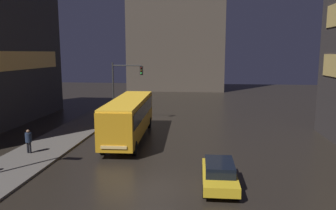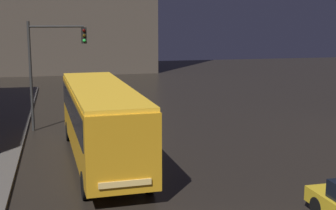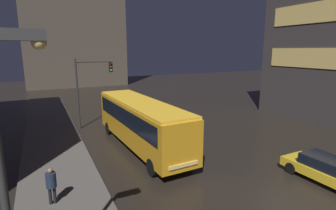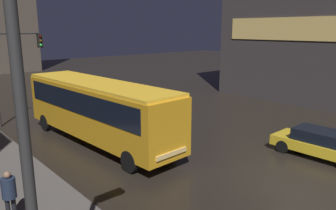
{
  "view_description": "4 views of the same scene",
  "coord_description": "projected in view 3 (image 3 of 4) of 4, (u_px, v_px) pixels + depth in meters",
  "views": [
    {
      "loc": [
        2.7,
        -15.98,
        7.13
      ],
      "look_at": [
        -0.46,
        12.46,
        2.54
      ],
      "focal_mm": 35.0,
      "sensor_mm": 36.0,
      "label": 1
    },
    {
      "loc": [
        -5.12,
        -10.1,
        6.2
      ],
      "look_at": [
        0.43,
        13.51,
        1.78
      ],
      "focal_mm": 50.0,
      "sensor_mm": 36.0,
      "label": 2
    },
    {
      "loc": [
        -9.5,
        -6.68,
        6.83
      ],
      "look_at": [
        -0.73,
        11.13,
        2.65
      ],
      "focal_mm": 28.0,
      "sensor_mm": 36.0,
      "label": 3
    },
    {
      "loc": [
        -11.92,
        -5.29,
        6.12
      ],
      "look_at": [
        1.35,
        9.66,
        1.45
      ],
      "focal_mm": 35.0,
      "sensor_mm": 36.0,
      "label": 4
    }
  ],
  "objects": [
    {
      "name": "ground_plane",
      "position": [
        296.0,
        210.0,
        11.38
      ],
      "size": [
        120.0,
        120.0,
        0.0
      ],
      "primitive_type": "plane",
      "color": "black"
    },
    {
      "name": "sidewalk_left",
      "position": [
        57.0,
        161.0,
        16.25
      ],
      "size": [
        4.0,
        48.0,
        0.15
      ],
      "color": "#56514C",
      "rests_on": "ground"
    },
    {
      "name": "building_far_backdrop",
      "position": [
        72.0,
        23.0,
        51.21
      ],
      "size": [
        18.07,
        12.0,
        24.01
      ],
      "color": "#4C4238",
      "rests_on": "ground"
    },
    {
      "name": "bus_near",
      "position": [
        141.0,
        120.0,
        18.24
      ],
      "size": [
        3.02,
        11.38,
        3.38
      ],
      "rotation": [
        0.0,
        0.0,
        3.19
      ],
      "color": "orange",
      "rests_on": "ground"
    },
    {
      "name": "car_taxi",
      "position": [
        327.0,
        170.0,
        13.68
      ],
      "size": [
        1.88,
        4.47,
        1.35
      ],
      "rotation": [
        0.0,
        0.0,
        3.16
      ],
      "color": "gold",
      "rests_on": "ground"
    },
    {
      "name": "pedestrian_mid",
      "position": [
        51.0,
        182.0,
        11.43
      ],
      "size": [
        0.53,
        0.53,
        1.68
      ],
      "rotation": [
        0.0,
        0.0,
        6.02
      ],
      "color": "black",
      "rests_on": "sidewalk_left"
    },
    {
      "name": "traffic_light_main",
      "position": [
        90.0,
        81.0,
        22.88
      ],
      "size": [
        3.22,
        0.35,
        6.14
      ],
      "color": "#2D2D2D",
      "rests_on": "ground"
    },
    {
      "name": "street_lamp_sidewalk",
      "position": [
        10.0,
        140.0,
        5.65
      ],
      "size": [
        1.25,
        0.36,
        7.14
      ],
      "color": "#2D2D2D",
      "rests_on": "sidewalk_left"
    }
  ]
}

